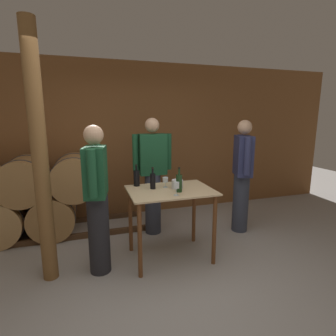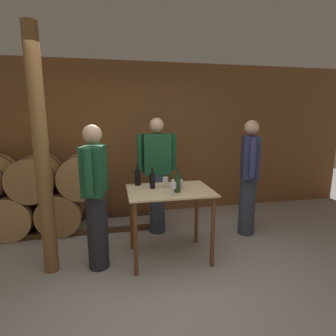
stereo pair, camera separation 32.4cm
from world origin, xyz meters
name	(u,v)px [view 1 (the left image)]	position (x,y,z in m)	size (l,w,h in m)	color
ground_plane	(173,298)	(0.00, 0.00, 0.00)	(14.00, 14.00, 0.00)	#9E9993
back_wall	(129,141)	(0.00, 2.46, 1.35)	(8.40, 0.05, 2.70)	brown
barrel_rack	(14,200)	(-1.79, 1.95, 0.59)	(4.20, 0.80, 1.21)	#4C331E
tasting_table	(170,203)	(0.21, 0.75, 0.72)	(1.03, 0.74, 0.90)	#D1B284
wooden_post	(40,159)	(-1.20, 0.74, 1.35)	(0.16, 0.16, 2.70)	brown
wine_bottle_far_left	(137,178)	(-0.15, 1.05, 1.00)	(0.08, 0.08, 0.28)	black
wine_bottle_left	(153,180)	(0.02, 0.85, 1.00)	(0.07, 0.07, 0.27)	black
wine_bottle_center	(179,183)	(0.28, 0.63, 1.01)	(0.07, 0.07, 0.30)	#193819
wine_glass_near_left	(165,180)	(0.18, 0.87, 0.99)	(0.07, 0.07, 0.13)	silver
wine_glass_near_center	(176,186)	(0.20, 0.50, 1.01)	(0.07, 0.07, 0.15)	silver
ice_bucket	(177,184)	(0.31, 0.78, 0.95)	(0.14, 0.14, 0.11)	silver
person_host	(242,174)	(1.51, 1.19, 0.91)	(0.34, 0.56, 1.72)	#333847
person_visitor_with_scarf	(97,198)	(-0.66, 0.70, 0.89)	(0.29, 0.58, 1.69)	#232328
person_visitor_bearded	(153,174)	(0.19, 1.53, 0.93)	(0.59, 0.24, 1.75)	#333847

